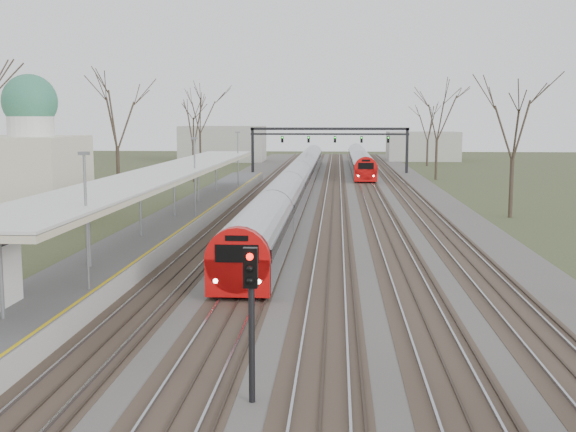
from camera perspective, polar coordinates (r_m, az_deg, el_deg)
name	(u,v)px	position (r m, az deg, el deg)	size (l,w,h in m)	color
track_bed	(325,197)	(66.66, 2.97, 1.52)	(24.00, 160.00, 0.22)	#474442
platform	(186,217)	(50.31, -8.05, -0.06)	(3.50, 69.00, 1.00)	#9E9B93
canopy	(170,172)	(45.58, -9.30, 3.45)	(4.10, 50.00, 3.11)	slate
dome_building	(9,169)	(54.51, -21.16, 3.49)	(10.00, 8.00, 10.30)	beige
signal_gantry	(330,136)	(96.28, 3.31, 6.30)	(21.00, 0.59, 6.08)	black
tree_west_far	(116,109)	(62.05, -13.42, 8.22)	(5.50, 5.50, 11.33)	#2D231C
tree_east_far	(514,118)	(54.74, 17.43, 7.41)	(5.00, 5.00, 10.30)	#2D231C
train_near	(299,176)	(72.48, 0.87, 3.15)	(2.62, 90.21, 3.05)	#A8ABB2
train_far	(360,160)	(102.63, 5.69, 4.45)	(2.62, 45.21, 3.05)	#A8ABB2
signal_post	(251,302)	(18.02, -2.93, -6.78)	(0.35, 0.45, 4.10)	black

